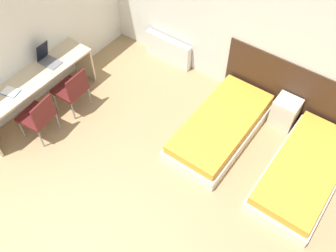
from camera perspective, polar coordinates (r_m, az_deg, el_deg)
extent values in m
cube|color=silver|center=(6.06, 10.45, 15.56)|extent=(5.95, 0.05, 2.70)
cube|color=silver|center=(6.24, -20.63, 14.19)|extent=(0.05, 4.92, 2.70)
cube|color=#382316|center=(6.27, 18.74, 4.80)|extent=(2.44, 0.03, 1.04)
cube|color=beige|center=(6.05, 7.95, -0.55)|extent=(0.94, 1.98, 0.19)
cube|color=gold|center=(5.91, 8.13, 0.49)|extent=(0.86, 1.90, 0.15)
cube|color=beige|center=(5.85, 19.82, -6.92)|extent=(0.94, 1.98, 0.19)
cube|color=gold|center=(5.71, 20.29, -5.99)|extent=(0.86, 1.90, 0.15)
cube|color=beige|center=(6.31, 17.38, 2.06)|extent=(0.38, 0.35, 0.51)
cube|color=silver|center=(7.13, 0.02, 11.52)|extent=(0.95, 0.12, 0.51)
cube|color=#C6B28E|center=(6.26, -20.02, 6.79)|extent=(0.54, 2.12, 0.04)
cube|color=#C6B28E|center=(6.92, -12.81, 9.68)|extent=(0.49, 0.04, 0.69)
cube|color=#511919|center=(6.34, -14.73, 5.45)|extent=(0.48, 0.48, 0.05)
cube|color=#511919|center=(6.07, -13.68, 6.11)|extent=(0.05, 0.42, 0.39)
cylinder|color=slate|center=(6.54, -16.79, 3.69)|extent=(0.02, 0.02, 0.39)
cylinder|color=slate|center=(6.70, -14.42, 5.82)|extent=(0.02, 0.02, 0.39)
cylinder|color=slate|center=(6.30, -14.26, 2.24)|extent=(0.02, 0.02, 0.39)
cylinder|color=slate|center=(6.47, -11.87, 4.48)|extent=(0.02, 0.02, 0.39)
cube|color=#511919|center=(6.09, -19.45, 1.45)|extent=(0.51, 0.51, 0.05)
cube|color=#511919|center=(5.81, -18.48, 2.06)|extent=(0.08, 0.42, 0.39)
cylinder|color=slate|center=(6.31, -21.42, -0.41)|extent=(0.02, 0.02, 0.39)
cylinder|color=slate|center=(6.45, -19.07, 2.02)|extent=(0.02, 0.02, 0.39)
cylinder|color=slate|center=(6.07, -18.77, -1.87)|extent=(0.02, 0.02, 0.39)
cylinder|color=slate|center=(6.22, -16.40, 0.68)|extent=(0.02, 0.02, 0.39)
cube|color=slate|center=(6.42, -17.47, 9.22)|extent=(0.35, 0.25, 0.02)
cube|color=black|center=(6.39, -18.61, 10.72)|extent=(0.12, 0.24, 0.33)
cube|color=#1E4793|center=(6.13, -22.86, 4.82)|extent=(0.30, 0.24, 0.01)
cube|color=white|center=(6.13, -22.89, 4.87)|extent=(0.28, 0.23, 0.01)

